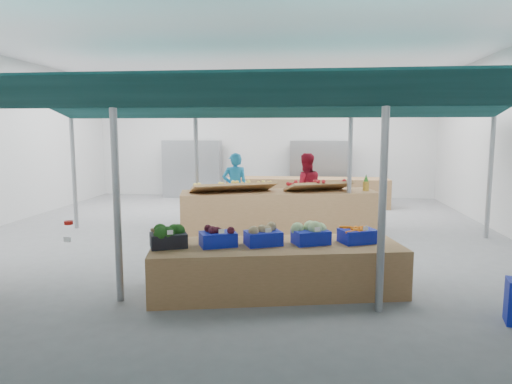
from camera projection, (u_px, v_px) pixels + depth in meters
The scene contains 21 objects.
floor at pixel (236, 237), 10.16m from camera, with size 13.00×13.00×0.00m, color slate.
hall at pixel (244, 119), 11.23m from camera, with size 13.00×13.00×13.00m.
pole_grid at pixel (262, 161), 8.11m from camera, with size 10.00×4.60×3.00m.
awnings at pixel (262, 105), 7.99m from camera, with size 9.50×7.08×0.30m.
back_shelving_left at pixel (192, 169), 16.21m from camera, with size 2.00×0.50×2.00m, color #B23F33.
back_shelving_right at pixel (320, 170), 15.72m from camera, with size 2.00×0.50×2.00m, color #B23F33.
veg_counter at pixel (277, 268), 6.65m from camera, with size 3.60×1.20×0.70m, color brown.
fruit_counter at pixel (279, 212), 10.56m from camera, with size 4.47×1.07×0.96m, color brown.
far_counter at pixel (307, 192), 14.26m from camera, with size 4.98×1.00×0.90m, color brown.
vendor_left at pixel (235, 188), 11.72m from camera, with size 0.65×0.43×1.79m, color #1B7CB1.
vendor_right at pixel (305, 189), 11.53m from camera, with size 0.87×0.68×1.79m, color maroon.
crate_broccoli at pixel (168, 236), 6.43m from camera, with size 0.60×0.52×0.35m.
crate_beets at pixel (218, 237), 6.51m from camera, with size 0.60×0.52×0.29m.
crate_celeriac at pixel (263, 235), 6.57m from camera, with size 0.60×0.52×0.31m.
crate_cabbage at pixel (311, 233), 6.63m from camera, with size 0.60×0.52×0.35m.
crate_carrots at pixel (357, 235), 6.71m from camera, with size 0.60×0.52×0.29m.
sparrow at pixel (156, 232), 6.29m from camera, with size 0.12×0.09×0.11m.
pole_ribbon at pixel (68, 224), 6.16m from camera, with size 0.12×0.12×0.28m.
apple_heap_yellow at pixel (233, 185), 10.26m from camera, with size 2.02×1.43×0.27m.
apple_heap_red at pixel (319, 184), 10.47m from camera, with size 1.66×1.26×0.27m.
pineapple at pixel (366, 183), 10.58m from camera, with size 0.14×0.14×0.39m.
Camera 1 is at (1.54, -9.83, 2.32)m, focal length 32.00 mm.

